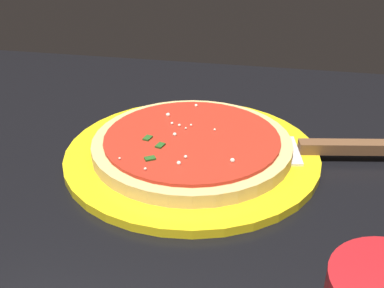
{
  "coord_description": "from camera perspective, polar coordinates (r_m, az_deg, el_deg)",
  "views": [
    {
      "loc": [
        0.12,
        -0.49,
        1.06
      ],
      "look_at": [
        0.02,
        0.02,
        0.79
      ],
      "focal_mm": 44.67,
      "sensor_mm": 36.0,
      "label": 1
    }
  ],
  "objects": [
    {
      "name": "serving_plate",
      "position": [
        0.59,
        0.0,
        -1.26
      ],
      "size": [
        0.31,
        0.31,
        0.01
      ],
      "primitive_type": "cylinder",
      "color": "yellow",
      "rests_on": "restaurant_table"
    },
    {
      "name": "restaurant_table",
      "position": [
        0.68,
        -2.09,
        -13.65
      ],
      "size": [
        0.99,
        0.76,
        0.77
      ],
      "color": "black",
      "rests_on": "ground_plane"
    },
    {
      "name": "pizza_server",
      "position": [
        0.6,
        14.91,
        -0.5
      ],
      "size": [
        0.22,
        0.08,
        0.01
      ],
      "color": "silver",
      "rests_on": "serving_plate"
    },
    {
      "name": "pizza",
      "position": [
        0.58,
        -0.0,
        0.0
      ],
      "size": [
        0.24,
        0.24,
        0.02
      ],
      "color": "#DBB26B",
      "rests_on": "serving_plate"
    }
  ]
}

